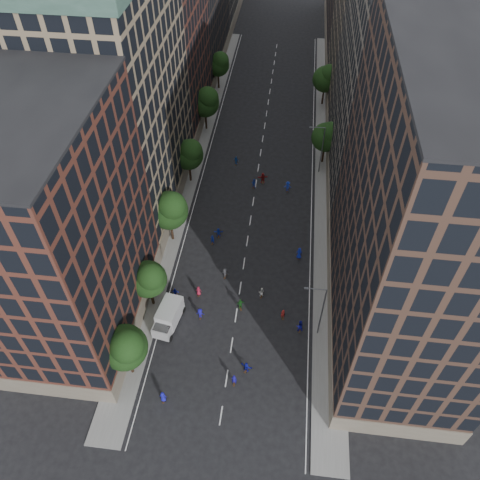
{
  "coord_description": "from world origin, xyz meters",
  "views": [
    {
      "loc": [
        4.69,
        -21.21,
        51.23
      ],
      "look_at": [
        -0.89,
        25.17,
        2.0
      ],
      "focal_mm": 35.0,
      "sensor_mm": 36.0,
      "label": 1
    }
  ],
  "objects_px": {
    "skater_1": "(234,380)",
    "skater_2": "(300,326)",
    "cargo_van": "(168,317)",
    "streetlamp_near": "(321,309)",
    "streetlamp_far": "(321,148)",
    "skater_0": "(163,397)"
  },
  "relations": [
    {
      "from": "streetlamp_near",
      "to": "skater_1",
      "type": "relative_size",
      "value": 5.28
    },
    {
      "from": "skater_1",
      "to": "skater_0",
      "type": "bearing_deg",
      "value": 18.32
    },
    {
      "from": "streetlamp_far",
      "to": "skater_2",
      "type": "distance_m",
      "value": 33.16
    },
    {
      "from": "streetlamp_far",
      "to": "cargo_van",
      "type": "xyz_separation_m",
      "value": [
        -18.77,
        -33.78,
        -3.65
      ]
    },
    {
      "from": "streetlamp_near",
      "to": "streetlamp_far",
      "type": "relative_size",
      "value": 1.0
    },
    {
      "from": "streetlamp_near",
      "to": "skater_0",
      "type": "bearing_deg",
      "value": -147.25
    },
    {
      "from": "skater_1",
      "to": "skater_2",
      "type": "relative_size",
      "value": 0.9
    },
    {
      "from": "skater_1",
      "to": "streetlamp_far",
      "type": "bearing_deg",
      "value": -105.94
    },
    {
      "from": "streetlamp_near",
      "to": "skater_2",
      "type": "distance_m",
      "value": 4.71
    },
    {
      "from": "streetlamp_near",
      "to": "skater_2",
      "type": "height_order",
      "value": "streetlamp_near"
    },
    {
      "from": "streetlamp_far",
      "to": "skater_0",
      "type": "relative_size",
      "value": 5.5
    },
    {
      "from": "streetlamp_far",
      "to": "skater_1",
      "type": "xyz_separation_m",
      "value": [
        -9.41,
        -40.99,
        -4.31
      ]
    },
    {
      "from": "cargo_van",
      "to": "skater_2",
      "type": "relative_size",
      "value": 3.0
    },
    {
      "from": "streetlamp_near",
      "to": "cargo_van",
      "type": "relative_size",
      "value": 1.58
    },
    {
      "from": "streetlamp_near",
      "to": "skater_0",
      "type": "distance_m",
      "value": 20.79
    },
    {
      "from": "streetlamp_near",
      "to": "skater_1",
      "type": "distance_m",
      "value": 13.08
    },
    {
      "from": "skater_0",
      "to": "skater_2",
      "type": "relative_size",
      "value": 0.86
    },
    {
      "from": "cargo_van",
      "to": "streetlamp_far",
      "type": "bearing_deg",
      "value": 70.41
    },
    {
      "from": "skater_1",
      "to": "skater_2",
      "type": "xyz_separation_m",
      "value": [
        7.31,
        8.17,
        0.1
      ]
    },
    {
      "from": "streetlamp_near",
      "to": "skater_0",
      "type": "relative_size",
      "value": 5.5
    },
    {
      "from": "streetlamp_near",
      "to": "streetlamp_far",
      "type": "height_order",
      "value": "same"
    },
    {
      "from": "skater_0",
      "to": "skater_1",
      "type": "bearing_deg",
      "value": -160.85
    }
  ]
}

